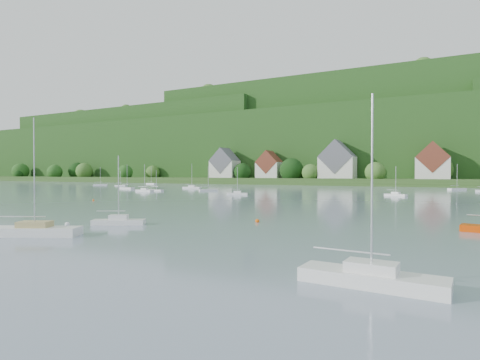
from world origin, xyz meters
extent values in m
cube|color=#2D491B|center=(0.00, 200.00, 1.50)|extent=(600.00, 60.00, 3.00)
cube|color=#1B3C13|center=(0.00, 275.00, 20.00)|extent=(620.00, 160.00, 40.00)
cube|color=#1B3C13|center=(-150.00, 260.00, 24.00)|extent=(200.00, 120.00, 52.00)
cube|color=#1B3C13|center=(10.00, 270.00, 28.00)|extent=(240.00, 130.00, 60.00)
sphere|color=#396927|center=(-162.23, 187.01, 6.64)|extent=(11.19, 11.19, 11.19)
sphere|color=#396927|center=(-108.08, 191.48, 5.80)|extent=(8.61, 8.61, 8.61)
sphere|color=#1D5018|center=(-119.76, 180.47, 5.94)|extent=(9.03, 9.03, 9.03)
sphere|color=#396927|center=(-6.80, 183.88, 5.66)|extent=(8.19, 8.19, 8.19)
sphere|color=#396927|center=(-51.96, 186.07, 5.11)|extent=(6.49, 6.49, 6.49)
sphere|color=#1D5018|center=(-229.67, 187.03, 6.88)|extent=(11.94, 11.94, 11.94)
sphere|color=#396927|center=(46.85, 192.08, 6.95)|extent=(12.16, 12.16, 12.16)
sphere|color=#396927|center=(22.99, 179.93, 5.84)|extent=(8.73, 8.73, 8.73)
sphere|color=black|center=(-43.87, 185.86, 6.03)|extent=(9.32, 9.32, 9.32)
sphere|color=black|center=(-170.45, 193.35, 6.09)|extent=(9.50, 9.50, 9.50)
sphere|color=black|center=(-174.62, 191.87, 6.87)|extent=(11.91, 11.91, 11.91)
sphere|color=#1D5018|center=(-182.02, 179.81, 6.22)|extent=(9.91, 9.91, 9.91)
sphere|color=black|center=(-227.09, 184.20, 5.00)|extent=(6.16, 6.16, 6.16)
sphere|color=black|center=(-17.00, 186.36, 6.87)|extent=(11.92, 11.92, 11.92)
sphere|color=#396927|center=(-119.71, 228.54, 51.84)|extent=(10.52, 10.52, 10.52)
sphere|color=#396927|center=(-223.02, 236.35, 52.41)|extent=(13.75, 13.75, 13.75)
sphere|color=#1D5018|center=(-84.27, 263.14, 51.80)|extent=(10.29, 10.29, 10.29)
sphere|color=black|center=(-190.36, 258.01, 51.80)|extent=(10.31, 10.31, 10.31)
sphere|color=black|center=(-175.19, 233.35, 51.42)|extent=(8.14, 8.14, 8.14)
sphere|color=#396927|center=(-177.57, 262.59, 51.25)|extent=(7.15, 7.15, 7.15)
sphere|color=black|center=(-243.68, 258.03, 52.04)|extent=(11.66, 11.66, 11.66)
sphere|color=black|center=(-68.16, 251.39, 51.26)|extent=(7.18, 7.18, 7.18)
sphere|color=#396927|center=(-157.98, 221.69, 51.56)|extent=(8.89, 8.89, 8.89)
sphere|color=#1D5018|center=(-234.52, 225.00, 51.36)|extent=(7.77, 7.77, 7.77)
sphere|color=black|center=(-193.31, 253.95, 51.74)|extent=(9.97, 9.97, 9.97)
sphere|color=#1D5018|center=(39.50, 255.03, 60.25)|extent=(12.83, 12.83, 12.83)
sphere|color=#396927|center=(-39.93, 242.18, 59.43)|extent=(8.18, 8.18, 8.18)
sphere|color=#1D5018|center=(1.11, 279.65, 60.23)|extent=(12.73, 12.73, 12.73)
sphere|color=#1D5018|center=(60.71, 274.89, 60.56)|extent=(14.65, 14.65, 14.65)
sphere|color=#396927|center=(39.25, 231.29, 60.09)|extent=(11.95, 11.95, 11.95)
sphere|color=#396927|center=(-47.14, 274.29, 59.24)|extent=(7.07, 7.07, 7.07)
sphere|color=black|center=(-3.47, 243.31, 59.44)|extent=(8.21, 8.21, 8.21)
sphere|color=#396927|center=(-22.82, 267.10, 60.14)|extent=(12.24, 12.24, 12.24)
sphere|color=#396927|center=(-95.50, 235.90, 60.39)|extent=(13.65, 13.65, 13.65)
sphere|color=#1D5018|center=(-39.98, 262.14, 42.10)|extent=(12.01, 12.01, 12.01)
sphere|color=black|center=(-3.70, 272.21, 42.75)|extent=(15.72, 15.72, 15.72)
sphere|color=#1D5018|center=(10.88, 267.92, 41.84)|extent=(10.54, 10.54, 10.54)
sphere|color=#1D5018|center=(-193.30, 298.62, 41.43)|extent=(8.18, 8.18, 8.18)
sphere|color=black|center=(-175.91, 289.59, 41.53)|extent=(8.74, 8.74, 8.74)
sphere|color=black|center=(-191.77, 268.51, 42.69)|extent=(15.38, 15.38, 15.38)
cube|color=silver|center=(-55.00, 187.00, 7.50)|extent=(14.00, 10.00, 9.00)
cube|color=#5B5B63|center=(-55.00, 187.00, 12.00)|extent=(14.00, 10.40, 14.00)
cube|color=silver|center=(-30.00, 189.00, 7.00)|extent=(12.00, 9.00, 8.00)
cube|color=brown|center=(-30.00, 189.00, 11.00)|extent=(12.00, 9.36, 12.00)
cube|color=silver|center=(5.00, 188.00, 8.00)|extent=(16.00, 11.00, 10.00)
cube|color=#5B5B63|center=(5.00, 188.00, 13.00)|extent=(16.00, 11.44, 16.00)
cube|color=silver|center=(45.00, 186.00, 7.50)|extent=(13.00, 10.00, 9.00)
cube|color=brown|center=(45.00, 186.00, 12.00)|extent=(13.00, 10.40, 13.00)
cube|color=white|center=(17.38, 26.91, 0.37)|extent=(7.66, 5.18, 0.75)
cube|color=tan|center=(17.38, 26.91, 1.00)|extent=(3.00, 2.47, 0.50)
cylinder|color=silver|center=(17.38, 26.91, 5.44)|extent=(0.10, 0.10, 9.37)
cylinder|color=silver|center=(16.37, 26.42, 1.65)|extent=(3.74, 1.88, 0.08)
cube|color=white|center=(18.41, 35.64, 0.27)|extent=(5.37, 3.94, 0.53)
cube|color=white|center=(18.41, 35.64, 0.78)|extent=(2.14, 1.83, 0.50)
cylinder|color=silver|center=(18.41, 35.64, 3.86)|extent=(0.10, 0.10, 6.66)
cylinder|color=silver|center=(17.72, 35.24, 1.43)|extent=(2.58, 1.52, 0.08)
cube|color=white|center=(45.40, 24.67, 0.34)|extent=(6.86, 2.33, 0.68)
cube|color=white|center=(45.40, 24.67, 0.93)|extent=(2.45, 1.48, 0.50)
cylinder|color=silver|center=(45.40, 24.67, 4.90)|extent=(0.10, 0.10, 8.44)
cylinder|color=silver|center=(44.38, 24.73, 1.58)|extent=(3.71, 0.32, 0.08)
sphere|color=white|center=(14.39, 32.55, 0.00)|extent=(0.48, 0.48, 0.48)
sphere|color=#F15E0B|center=(30.44, 44.08, 0.00)|extent=(0.47, 0.47, 0.47)
sphere|color=#F15E0B|center=(-11.90, 59.53, 0.00)|extent=(0.38, 0.38, 0.38)
cube|color=white|center=(-28.83, 117.83, 0.32)|extent=(6.66, 2.81, 0.65)
cube|color=white|center=(-28.83, 117.83, 0.90)|extent=(2.43, 1.61, 0.50)
cylinder|color=silver|center=(-28.83, 117.83, 4.68)|extent=(0.10, 0.10, 8.06)
cylinder|color=silver|center=(-29.78, 117.68, 1.55)|extent=(3.52, 0.64, 0.08)
cube|color=white|center=(-69.83, 125.73, 0.24)|extent=(4.92, 2.49, 0.47)
cylinder|color=silver|center=(-69.83, 125.73, 3.43)|extent=(0.10, 0.10, 5.92)
cylinder|color=silver|center=(-70.52, 125.55, 1.37)|extent=(2.54, 0.74, 0.08)
cube|color=white|center=(52.68, 146.72, 0.31)|extent=(5.56, 5.54, 0.61)
cylinder|color=silver|center=(52.68, 146.72, 4.45)|extent=(0.10, 0.10, 7.67)
cylinder|color=silver|center=(52.03, 146.07, 1.51)|extent=(2.45, 2.43, 0.08)
cube|color=white|center=(-27.72, 97.54, 0.23)|extent=(4.71, 1.56, 0.46)
cylinder|color=silver|center=(-27.72, 97.54, 3.37)|extent=(0.10, 0.10, 5.81)
cylinder|color=silver|center=(-28.42, 97.58, 1.36)|extent=(2.56, 0.23, 0.08)
cube|color=white|center=(-14.44, 105.60, 0.28)|extent=(4.97, 5.13, 0.56)
cylinder|color=silver|center=(-14.44, 105.60, 4.05)|extent=(0.10, 0.10, 6.98)
cylinder|color=silver|center=(-15.02, 104.99, 1.46)|extent=(2.17, 2.29, 0.08)
cube|color=white|center=(3.30, 90.88, 0.26)|extent=(5.31, 3.06, 0.51)
cube|color=white|center=(3.30, 90.88, 0.76)|extent=(2.03, 1.55, 0.50)
cylinder|color=silver|center=(3.30, 90.88, 3.72)|extent=(0.10, 0.10, 6.41)
cylinder|color=silver|center=(2.57, 90.62, 1.41)|extent=(2.68, 1.02, 0.08)
cube|color=white|center=(-84.70, 128.80, 0.30)|extent=(5.70, 4.94, 0.59)
cylinder|color=silver|center=(-84.70, 128.80, 4.29)|extent=(0.10, 0.10, 7.40)
cylinder|color=silver|center=(-85.41, 128.26, 1.49)|extent=(2.62, 2.06, 0.08)
cube|color=white|center=(-45.76, 104.25, 0.31)|extent=(6.32, 2.71, 0.61)
cylinder|color=silver|center=(-45.76, 104.25, 4.43)|extent=(0.10, 0.10, 7.64)
cylinder|color=silver|center=(-46.67, 104.40, 1.51)|extent=(3.33, 0.64, 0.08)
cube|color=white|center=(-28.23, 92.89, 0.29)|extent=(5.94, 2.00, 0.59)
cube|color=white|center=(-28.23, 92.89, 0.84)|extent=(2.12, 1.27, 0.50)
cylinder|color=silver|center=(-28.23, 92.89, 4.24)|extent=(0.10, 0.10, 7.32)
cylinder|color=silver|center=(-29.11, 92.95, 1.49)|extent=(3.22, 0.28, 0.08)
cube|color=white|center=(38.81, 103.06, 0.26)|extent=(5.35, 3.33, 0.52)
cube|color=white|center=(38.81, 103.06, 0.77)|extent=(2.07, 1.64, 0.50)
cylinder|color=silver|center=(38.81, 103.06, 3.76)|extent=(0.10, 0.10, 6.48)
cylinder|color=silver|center=(38.09, 103.36, 1.42)|extent=(2.66, 1.17, 0.08)
cube|color=white|center=(-75.67, 151.83, 0.32)|extent=(6.56, 3.17, 0.63)
cylinder|color=silver|center=(-75.67, 151.83, 4.58)|extent=(0.10, 0.10, 7.90)
cylinder|color=silver|center=(-76.59, 152.05, 1.53)|extent=(3.40, 0.87, 0.08)
camera|label=1|loc=(48.31, 5.49, 5.37)|focal=29.15mm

